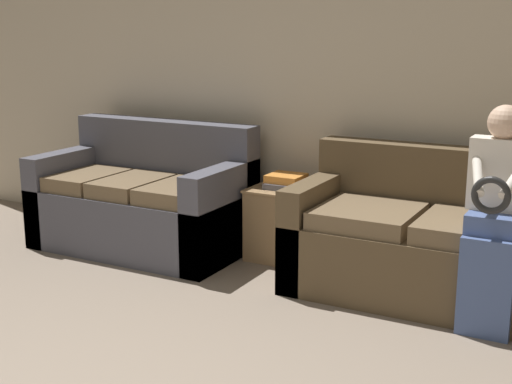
# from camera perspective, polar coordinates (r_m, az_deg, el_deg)

# --- Properties ---
(wall_back) EXTENTS (7.52, 0.06, 2.55)m
(wall_back) POSITION_cam_1_polar(r_m,az_deg,el_deg) (5.14, 6.43, 8.95)
(wall_back) COLOR beige
(wall_back) RESTS_ON ground_plane
(couch_main) EXTENTS (2.24, 0.86, 0.90)m
(couch_main) POSITION_cam_1_polar(r_m,az_deg,el_deg) (4.49, 17.24, -4.52)
(couch_main) COLOR brown
(couch_main) RESTS_ON ground_plane
(couch_side) EXTENTS (1.57, 0.85, 0.94)m
(couch_side) POSITION_cam_1_polar(r_m,az_deg,el_deg) (5.43, -8.89, -0.91)
(couch_side) COLOR #4C4C56
(couch_side) RESTS_ON ground_plane
(child_left_seated) EXTENTS (0.34, 0.39, 1.24)m
(child_left_seated) POSITION_cam_1_polar(r_m,az_deg,el_deg) (4.05, 18.64, -1.35)
(child_left_seated) COLOR #475B8E
(child_left_seated) RESTS_ON ground_plane
(side_shelf) EXTENTS (0.45, 0.49, 0.52)m
(side_shelf) POSITION_cam_1_polar(r_m,az_deg,el_deg) (5.15, 2.25, -2.35)
(side_shelf) COLOR #9E7A51
(side_shelf) RESTS_ON ground_plane
(book_stack) EXTENTS (0.25, 0.28, 0.10)m
(book_stack) POSITION_cam_1_polar(r_m,az_deg,el_deg) (5.08, 2.40, 0.88)
(book_stack) COLOR #4C4C56
(book_stack) RESTS_ON side_shelf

